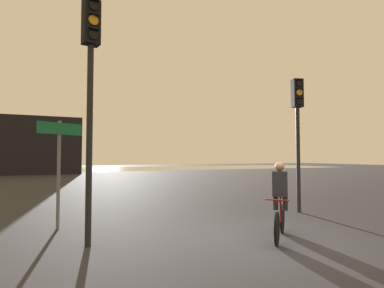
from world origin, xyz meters
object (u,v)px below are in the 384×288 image
(traffic_light_near_right, at_px, (298,119))
(cyclist, at_px, (280,199))
(traffic_light_near_left, at_px, (90,75))
(direction_sign_post, at_px, (59,158))
(distant_building, at_px, (3,145))

(traffic_light_near_right, distance_m, cyclist, 3.95)
(traffic_light_near_left, xyz_separation_m, direction_sign_post, (-0.55, 1.75, -1.65))
(distant_building, distance_m, traffic_light_near_left, 28.69)
(direction_sign_post, bearing_deg, traffic_light_near_left, 79.89)
(traffic_light_near_right, relative_size, direction_sign_post, 1.61)
(distant_building, relative_size, traffic_light_near_left, 2.95)
(distant_building, distance_m, direction_sign_post, 26.89)
(distant_building, height_order, cyclist, distant_building)
(distant_building, relative_size, direction_sign_post, 5.51)
(cyclist, bearing_deg, traffic_light_near_right, -93.93)
(distant_building, distance_m, cyclist, 30.72)
(cyclist, bearing_deg, traffic_light_near_left, 30.74)
(distant_building, bearing_deg, cyclist, -71.79)
(cyclist, bearing_deg, distant_building, -26.03)
(distant_building, bearing_deg, traffic_light_near_left, -78.36)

